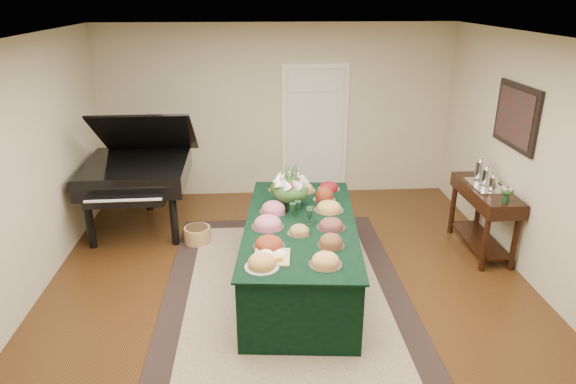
{
  "coord_description": "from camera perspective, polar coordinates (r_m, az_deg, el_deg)",
  "views": [
    {
      "loc": [
        -0.34,
        -4.97,
        3.11
      ],
      "look_at": [
        0.0,
        0.3,
        1.05
      ],
      "focal_mm": 32.0,
      "sensor_mm": 36.0,
      "label": 1
    }
  ],
  "objects": [
    {
      "name": "ground",
      "position": [
        5.87,
        0.19,
        -10.67
      ],
      "size": [
        6.0,
        6.0,
        0.0
      ],
      "primitive_type": "plane",
      "color": "black",
      "rests_on": "ground"
    },
    {
      "name": "area_rug",
      "position": [
        5.87,
        -0.3,
        -10.62
      ],
      "size": [
        2.68,
        3.75,
        0.01
      ],
      "color": "black",
      "rests_on": "ground"
    },
    {
      "name": "kitchen_doorway",
      "position": [
        8.26,
        2.97,
        6.66
      ],
      "size": [
        1.05,
        0.07,
        2.1
      ],
      "color": "white",
      "rests_on": "ground"
    },
    {
      "name": "buffet_table",
      "position": [
        5.73,
        1.38,
        -6.95
      ],
      "size": [
        1.41,
        2.62,
        0.79
      ],
      "color": "black",
      "rests_on": "ground"
    },
    {
      "name": "food_platters",
      "position": [
        5.54,
        1.38,
        -2.95
      ],
      "size": [
        1.18,
        2.2,
        0.13
      ],
      "color": "silver",
      "rests_on": "buffet_table"
    },
    {
      "name": "cutting_board",
      "position": [
        4.85,
        -1.78,
        -6.88
      ],
      "size": [
        0.36,
        0.36,
        0.1
      ],
      "color": "tan",
      "rests_on": "buffet_table"
    },
    {
      "name": "green_goblets",
      "position": [
        5.57,
        1.61,
        -2.3
      ],
      "size": [
        0.25,
        0.31,
        0.18
      ],
      "color": "black",
      "rests_on": "buffet_table"
    },
    {
      "name": "floral_centerpiece",
      "position": [
        5.87,
        0.31,
        0.64
      ],
      "size": [
        0.42,
        0.42,
        0.42
      ],
      "color": "black",
      "rests_on": "buffet_table"
    },
    {
      "name": "grand_piano",
      "position": [
        7.27,
        -16.42,
        2.25
      ],
      "size": [
        1.51,
        1.69,
        1.69
      ],
      "color": "black",
      "rests_on": "ground"
    },
    {
      "name": "wicker_basket",
      "position": [
        6.92,
        -10.02,
        -4.73
      ],
      "size": [
        0.35,
        0.35,
        0.22
      ],
      "primitive_type": "cylinder",
      "color": "#A37641",
      "rests_on": "ground"
    },
    {
      "name": "mahogany_sideboard",
      "position": [
        6.85,
        21.03,
        -1.06
      ],
      "size": [
        0.45,
        1.23,
        0.86
      ],
      "color": "black",
      "rests_on": "ground"
    },
    {
      "name": "tea_service",
      "position": [
        6.82,
        21.1,
        1.64
      ],
      "size": [
        0.34,
        0.58,
        0.3
      ],
      "color": "silver",
      "rests_on": "mahogany_sideboard"
    },
    {
      "name": "pink_bouquet",
      "position": [
        6.33,
        23.17,
        0.07
      ],
      "size": [
        0.16,
        0.16,
        0.21
      ],
      "color": "black",
      "rests_on": "mahogany_sideboard"
    },
    {
      "name": "wall_painting",
      "position": [
        6.65,
        24.01,
        7.68
      ],
      "size": [
        0.05,
        0.95,
        0.75
      ],
      "color": "black",
      "rests_on": "ground"
    }
  ]
}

